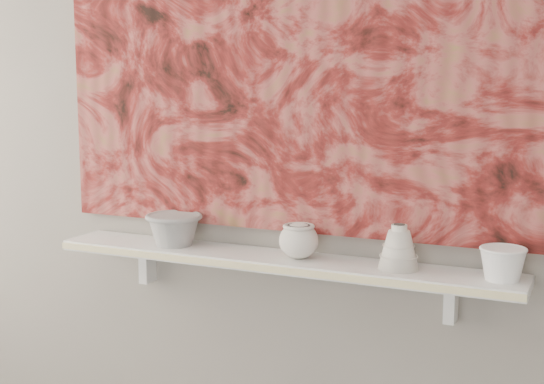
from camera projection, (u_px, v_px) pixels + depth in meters
The scene contains 11 objects.
wall_back at pixel (290, 109), 2.21m from camera, with size 3.60×3.60×0.00m, color gray.
shelf at pixel (277, 261), 2.19m from camera, with size 1.40×0.18×0.03m, color silver.
shelf_stripe at pixel (264, 268), 2.11m from camera, with size 1.40×0.01×0.02m, color beige.
bracket_left at pixel (148, 264), 2.46m from camera, with size 0.03×0.06×0.12m, color silver.
bracket_right at pixel (451, 301), 2.06m from camera, with size 0.03×0.06×0.12m, color silver.
painting at pixel (289, 42), 2.17m from camera, with size 1.50×0.03×1.10m, color maroon.
house_motif at pixel (442, 157), 2.02m from camera, with size 0.09×0.00×0.08m, color black.
bowl_grey at pixel (174, 229), 2.32m from camera, with size 0.17×0.17×0.10m, color gray, non-canonical shape.
cup_cream at pixel (299, 241), 2.15m from camera, with size 0.11×0.11×0.10m, color beige, non-canonical shape.
bell_vessel at pixel (399, 247), 2.03m from camera, with size 0.11×0.11×0.12m, color beige, non-canonical shape.
bowl_white at pixel (503, 263), 1.92m from camera, with size 0.12×0.12×0.09m, color white, non-canonical shape.
Camera 1 is at (0.86, -0.44, 1.45)m, focal length 50.00 mm.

